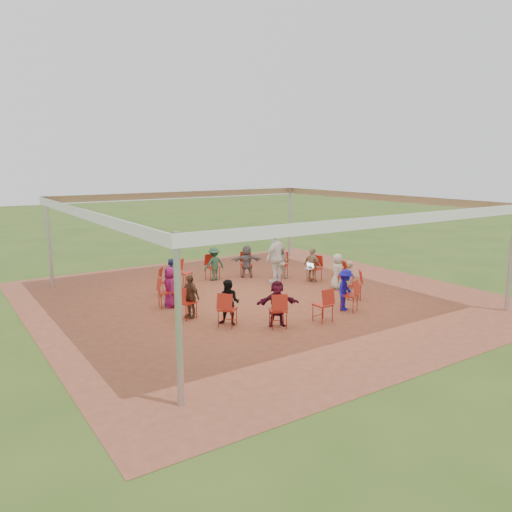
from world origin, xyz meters
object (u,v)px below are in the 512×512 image
chair_8 (227,309)px  laptop (310,267)px  chair_12 (354,285)px  person_seated_3 (214,264)px  chair_11 (349,295)px  chair_3 (212,267)px  person_seated_0 (312,265)px  person_seated_6 (190,296)px  chair_7 (187,302)px  standing_person (276,257)px  person_seated_1 (281,262)px  person_seated_5 (170,287)px  chair_6 (166,292)px  chair_4 (184,273)px  chair_10 (323,305)px  cable_coil (278,289)px  person_seated_7 (229,303)px  person_seated_10 (350,280)px  chair_5 (167,282)px  person_seated_11 (337,271)px  chair_1 (282,265)px  person_seated_2 (247,261)px  person_seated_8 (277,303)px  person_seated_9 (345,290)px  person_seated_4 (171,277)px  chair_0 (314,269)px  chair_2 (246,265)px  chair_13 (340,275)px  chair_9 (278,310)px

chair_8 → laptop: 5.33m
chair_12 → person_seated_3: person_seated_3 is taller
chair_11 → chair_3: bearing=77.1°
person_seated_0 → chair_3: bearing=37.0°
person_seated_3 → person_seated_6: size_ratio=1.00×
chair_7 → standing_person: 4.79m
person_seated_1 → person_seated_3: size_ratio=1.00×
chair_7 → person_seated_0: (5.46, 1.35, 0.14)m
person_seated_5 → chair_6: bearing=-90.0°
chair_4 → chair_10: 5.60m
chair_4 → person_seated_6: person_seated_6 is taller
standing_person → cable_coil: 1.33m
chair_3 → chair_11: size_ratio=1.00×
chair_3 → cable_coil: (1.08, -2.46, -0.43)m
chair_8 → laptop: bearing=77.8°
chair_10 → person_seated_7: bearing=151.7°
person_seated_10 → cable_coil: person_seated_10 is taller
chair_11 → person_seated_1: bearing=52.4°
chair_5 → person_seated_11: size_ratio=0.77×
chair_11 → person_seated_0: bearing=40.1°
chair_7 → chair_11: 4.49m
chair_1 → person_seated_2: size_ratio=0.77×
person_seated_0 → person_seated_6: bearing=90.0°
person_seated_3 → person_seated_10: 4.96m
person_seated_8 → cable_coil: person_seated_8 is taller
chair_11 → person_seated_9: size_ratio=0.77×
person_seated_4 → person_seated_6: size_ratio=1.00×
chair_6 → person_seated_9: 5.07m
chair_5 → chair_7: (-0.51, -2.44, 0.00)m
standing_person → chair_0: bearing=138.5°
chair_4 → person_seated_5: person_seated_5 is taller
chair_10 → person_seated_1: (2.07, 4.63, 0.14)m
chair_5 → cable_coil: 3.59m
chair_2 → chair_12: bearing=128.6°
chair_0 → chair_6: (-5.60, -0.10, 0.00)m
cable_coil → person_seated_0: bearing=8.6°
chair_3 → chair_12: bearing=115.7°
person_seated_2 → chair_7: bearing=63.7°
chair_1 → laptop: 1.25m
chair_4 → chair_8: size_ratio=1.00×
cable_coil → chair_5: bearing=158.0°
person_seated_3 → standing_person: 2.22m
person_seated_3 → person_seated_4: same height
chair_11 → person_seated_5: (-3.99, 3.13, 0.14)m
chair_13 → chair_5: bearing=77.1°
chair_3 → chair_12: size_ratio=1.00×
chair_5 → chair_9: 4.49m
person_seated_6 → standing_person: 4.66m
chair_13 → person_seated_6: size_ratio=0.77×
chair_9 → person_seated_2: (2.35, 5.11, 0.14)m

